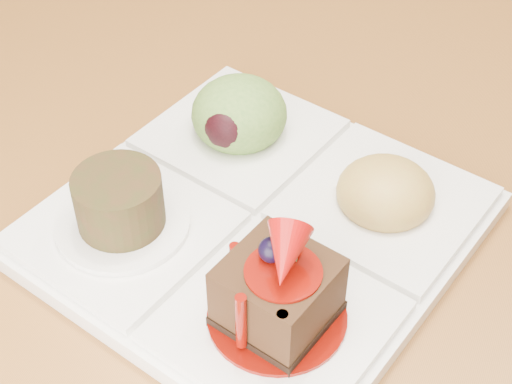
% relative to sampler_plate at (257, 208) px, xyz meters
% --- Properties ---
extents(ground, '(6.00, 6.00, 0.00)m').
position_rel_sampler_plate_xyz_m(ground, '(0.18, 0.73, -0.77)').
color(ground, brown).
extents(sampler_plate, '(0.28, 0.28, 0.09)m').
position_rel_sampler_plate_xyz_m(sampler_plate, '(0.00, 0.00, 0.00)').
color(sampler_plate, white).
rests_on(sampler_plate, dining_table).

